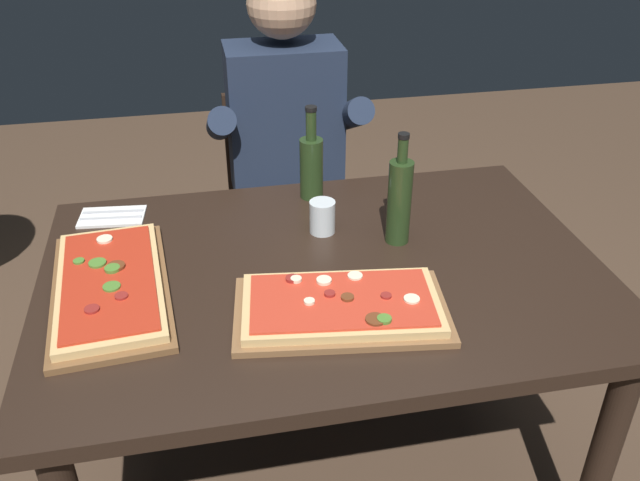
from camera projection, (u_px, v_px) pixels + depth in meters
name	position (u px, v px, depth m)	size (l,w,h in m)	color
ground_plane	(323.00, 468.00, 2.08)	(6.40, 6.40, 0.00)	#4C3828
dining_table	(324.00, 298.00, 1.74)	(1.40, 0.96, 0.74)	black
pizza_rectangular_front	(340.00, 307.00, 1.52)	(0.51, 0.34, 0.05)	brown
pizza_rectangular_left	(110.00, 286.00, 1.59)	(0.31, 0.55, 0.05)	brown
wine_bottle_dark	(311.00, 164.00, 1.97)	(0.07, 0.07, 0.28)	#233819
oil_bottle_amber	(399.00, 200.00, 1.74)	(0.06, 0.06, 0.31)	#233819
tumbler_near_camera	(322.00, 218.00, 1.83)	(0.07, 0.07, 0.09)	silver
napkin_cutlery_set	(112.00, 217.00, 1.91)	(0.19, 0.13, 0.01)	white
diner_chair	(284.00, 200.00, 2.54)	(0.44, 0.44, 0.87)	black
seated_diner	(287.00, 150.00, 2.31)	(0.53, 0.41, 1.33)	#23232D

